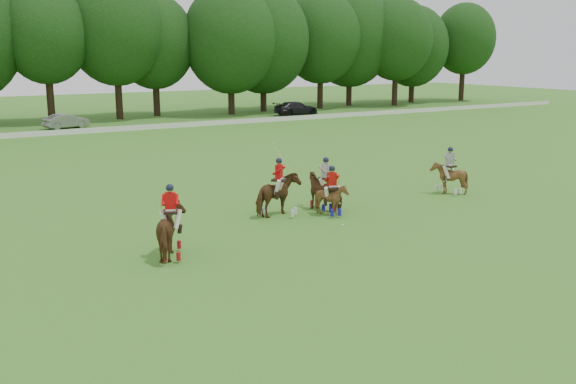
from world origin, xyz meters
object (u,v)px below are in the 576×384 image
polo_red_a (171,230)px  polo_stripe_a (326,191)px  car_mid (66,121)px  car_right (296,108)px  polo_red_b (279,195)px  polo_red_c (332,198)px  polo_ball (342,225)px  polo_stripe_b (449,177)px

polo_red_a → polo_stripe_a: size_ratio=1.08×
car_mid → polo_red_a: size_ratio=1.59×
car_right → polo_red_a: bearing=141.9°
car_right → polo_red_b: bearing=145.8°
car_right → polo_red_c: 43.30m
car_mid → polo_ball: bearing=166.6°
polo_red_a → polo_stripe_a: bearing=19.5°
polo_red_b → polo_ball: 3.08m
car_right → polo_ball: car_right is taller
polo_red_b → polo_stripe_b: (9.17, -0.46, -0.09)m
polo_red_c → polo_stripe_b: polo_stripe_b is taller
car_mid → polo_ball: (1.98, -39.30, -0.61)m
car_mid → polo_red_b: size_ratio=1.32×
polo_red_b → polo_stripe_a: polo_red_b is taller
car_right → polo_ball: 45.08m
polo_stripe_a → polo_red_c: bearing=-110.0°
car_mid → car_right: (24.05, 0.00, 0.07)m
car_right → polo_red_a: size_ratio=2.01×
polo_stripe_a → polo_ball: 2.94m
car_right → polo_red_b: (-23.40, -36.66, 0.18)m
polo_red_a → polo_stripe_a: (8.12, 2.88, -0.09)m
car_mid → polo_stripe_b: 38.40m
polo_stripe_a → car_right: bearing=60.1°
car_right → polo_red_a: polo_red_a is taller
polo_red_a → polo_red_b: 6.46m
polo_stripe_b → polo_red_b: bearing=177.1°
car_mid → polo_red_c: polo_red_c is taller
polo_red_a → polo_red_b: (5.79, 2.87, -0.02)m
polo_stripe_a → polo_ball: bearing=-110.6°
polo_red_a → polo_stripe_a: 8.61m
car_right → polo_red_a: 49.14m
polo_stripe_b → car_right: bearing=69.0°
car_mid → car_right: 24.05m
polo_red_a → polo_red_c: 7.99m
polo_red_c → polo_stripe_a: size_ratio=0.92×
car_mid → polo_red_c: (2.62, -37.63, 0.08)m
polo_stripe_b → polo_ball: 8.17m
polo_red_b → polo_ball: bearing=-63.2°
polo_stripe_a → polo_red_a: bearing=-160.5°
car_mid → polo_red_a: bearing=156.3°
polo_red_a → polo_stripe_b: size_ratio=1.09×
car_mid → polo_stripe_a: bearing=168.4°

